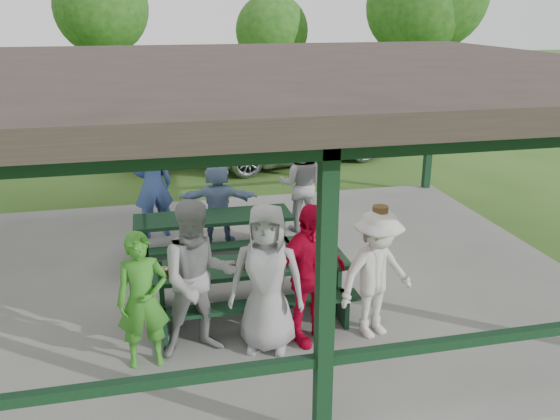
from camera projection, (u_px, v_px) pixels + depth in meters
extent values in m
plane|color=#2F551A|center=(251.00, 281.00, 9.26)|extent=(90.00, 90.00, 0.00)
cube|color=slate|center=(251.00, 278.00, 9.25)|extent=(10.00, 8.00, 0.10)
cube|color=black|center=(325.00, 301.00, 5.24)|extent=(0.15, 0.15, 3.00)
cube|color=black|center=(217.00, 133.00, 12.25)|extent=(0.15, 0.15, 3.00)
cube|color=black|center=(431.00, 123.00, 13.26)|extent=(0.15, 0.15, 3.00)
cube|color=black|center=(47.00, 396.00, 4.93)|extent=(4.65, 0.10, 0.10)
cube|color=black|center=(552.00, 330.00, 5.94)|extent=(4.65, 0.10, 0.10)
cube|color=black|center=(100.00, 167.00, 11.93)|extent=(4.65, 0.10, 0.10)
cube|color=black|center=(328.00, 155.00, 12.95)|extent=(4.65, 0.10, 0.10)
cube|color=black|center=(329.00, 146.00, 4.79)|extent=(9.80, 0.15, 0.20)
cube|color=black|center=(215.00, 63.00, 11.79)|extent=(9.80, 0.15, 0.20)
cube|color=#2E2521|center=(248.00, 71.00, 8.22)|extent=(10.60, 8.60, 0.24)
cube|color=black|center=(249.00, 266.00, 7.84)|extent=(2.67, 0.75, 0.06)
cube|color=black|center=(257.00, 305.00, 7.43)|extent=(2.67, 0.28, 0.05)
cube|color=black|center=(242.00, 269.00, 8.45)|extent=(2.67, 0.28, 0.05)
cube|color=black|center=(162.00, 298.00, 7.71)|extent=(0.06, 0.70, 0.75)
cube|color=black|center=(331.00, 281.00, 8.20)|extent=(0.06, 0.70, 0.75)
cube|color=black|center=(163.00, 308.00, 7.76)|extent=(0.06, 1.39, 0.45)
cube|color=black|center=(331.00, 291.00, 8.25)|extent=(0.06, 1.39, 0.45)
cube|color=black|center=(213.00, 217.00, 9.63)|extent=(2.55, 0.75, 0.06)
cube|color=black|center=(218.00, 247.00, 9.22)|extent=(2.55, 0.28, 0.05)
cube|color=black|center=(210.00, 223.00, 10.24)|extent=(2.55, 0.28, 0.05)
cube|color=black|center=(146.00, 243.00, 9.52)|extent=(0.06, 0.70, 0.75)
cube|color=black|center=(279.00, 232.00, 9.98)|extent=(0.06, 0.70, 0.75)
cube|color=black|center=(147.00, 251.00, 9.56)|extent=(0.06, 1.39, 0.45)
cube|color=black|center=(279.00, 240.00, 10.03)|extent=(0.06, 1.39, 0.45)
cylinder|color=white|center=(165.00, 271.00, 7.60)|extent=(0.22, 0.22, 0.01)
torus|color=#A26239|center=(162.00, 270.00, 7.56)|extent=(0.10, 0.10, 0.03)
torus|color=#A26239|center=(168.00, 270.00, 7.58)|extent=(0.10, 0.10, 0.03)
torus|color=#A26239|center=(164.00, 268.00, 7.63)|extent=(0.10, 0.10, 0.03)
cylinder|color=white|center=(223.00, 266.00, 7.76)|extent=(0.22, 0.22, 0.01)
torus|color=#A26239|center=(221.00, 265.00, 7.72)|extent=(0.10, 0.10, 0.03)
torus|color=#A26239|center=(227.00, 264.00, 7.74)|extent=(0.10, 0.10, 0.03)
torus|color=#A26239|center=(223.00, 263.00, 7.79)|extent=(0.10, 0.10, 0.03)
cylinder|color=white|center=(274.00, 261.00, 7.90)|extent=(0.22, 0.22, 0.01)
torus|color=#A26239|center=(271.00, 260.00, 7.87)|extent=(0.10, 0.10, 0.03)
torus|color=#A26239|center=(277.00, 260.00, 7.88)|extent=(0.10, 0.10, 0.03)
torus|color=#A26239|center=(273.00, 258.00, 7.94)|extent=(0.10, 0.10, 0.03)
cylinder|color=white|center=(322.00, 256.00, 8.04)|extent=(0.22, 0.22, 0.01)
torus|color=#A26239|center=(320.00, 256.00, 8.01)|extent=(0.10, 0.10, 0.03)
torus|color=#A26239|center=(326.00, 255.00, 8.03)|extent=(0.10, 0.10, 0.03)
torus|color=#A26239|center=(321.00, 254.00, 8.08)|extent=(0.10, 0.10, 0.03)
cylinder|color=#381E0F|center=(166.00, 274.00, 7.42)|extent=(0.06, 0.06, 0.10)
cylinder|color=#381E0F|center=(234.00, 267.00, 7.60)|extent=(0.06, 0.06, 0.10)
cylinder|color=#381E0F|center=(246.00, 266.00, 7.63)|extent=(0.06, 0.06, 0.10)
cylinder|color=#381E0F|center=(286.00, 262.00, 7.75)|extent=(0.06, 0.06, 0.10)
cylinder|color=#381E0F|center=(322.00, 259.00, 7.85)|extent=(0.06, 0.06, 0.10)
cone|color=white|center=(173.00, 261.00, 7.79)|extent=(0.09, 0.09, 0.10)
cone|color=white|center=(187.00, 260.00, 7.83)|extent=(0.09, 0.09, 0.10)
cone|color=white|center=(194.00, 259.00, 7.85)|extent=(0.09, 0.09, 0.10)
cone|color=white|center=(287.00, 251.00, 8.12)|extent=(0.09, 0.09, 0.10)
cone|color=white|center=(311.00, 248.00, 8.19)|extent=(0.09, 0.09, 0.10)
imported|color=#368724|center=(143.00, 300.00, 6.71)|extent=(0.61, 0.41, 1.63)
imported|color=gray|center=(199.00, 279.00, 6.90)|extent=(1.02, 0.84, 1.92)
imported|color=#969698|center=(267.00, 279.00, 7.01)|extent=(1.04, 0.84, 1.84)
imported|color=red|center=(308.00, 275.00, 7.16)|extent=(1.14, 0.73, 1.80)
imported|color=silver|center=(377.00, 274.00, 7.33)|extent=(1.21, 0.92, 1.67)
cylinder|color=#53371C|center=(380.00, 215.00, 7.07)|extent=(0.40, 0.40, 0.02)
cylinder|color=#53371C|center=(380.00, 211.00, 7.05)|extent=(0.24, 0.24, 0.11)
imported|color=#7C94C0|center=(218.00, 202.00, 10.33)|extent=(1.44, 0.67, 1.49)
imported|color=#3F5AA4|center=(153.00, 185.00, 10.51)|extent=(0.80, 0.61, 1.94)
imported|color=gray|center=(301.00, 184.00, 10.87)|extent=(1.03, 0.92, 1.76)
imported|color=silver|center=(294.00, 133.00, 16.39)|extent=(5.95, 3.76, 1.53)
cube|color=#1A4D93|center=(175.00, 138.00, 15.78)|extent=(2.92, 2.11, 0.11)
cube|color=#1A4D93|center=(185.00, 133.00, 15.17)|extent=(2.51, 0.92, 0.38)
cube|color=#1A4D93|center=(166.00, 125.00, 16.23)|extent=(2.51, 0.92, 0.38)
cube|color=#1A4D93|center=(126.00, 135.00, 15.04)|extent=(0.49, 1.26, 0.38)
cube|color=#1A4D93|center=(220.00, 124.00, 16.36)|extent=(0.49, 1.26, 0.38)
cylinder|color=black|center=(156.00, 162.00, 14.91)|extent=(0.73, 0.40, 0.72)
cylinder|color=yellow|center=(156.00, 162.00, 14.91)|extent=(0.32, 0.28, 0.26)
cylinder|color=black|center=(137.00, 151.00, 16.05)|extent=(0.73, 0.40, 0.72)
cylinder|color=yellow|center=(137.00, 151.00, 16.05)|extent=(0.32, 0.28, 0.26)
cylinder|color=black|center=(216.00, 154.00, 15.77)|extent=(0.73, 0.40, 0.72)
cylinder|color=yellow|center=(216.00, 154.00, 15.77)|extent=(0.32, 0.28, 0.26)
cylinder|color=black|center=(194.00, 144.00, 16.90)|extent=(0.73, 0.40, 0.72)
cylinder|color=yellow|center=(194.00, 144.00, 16.90)|extent=(0.32, 0.28, 0.26)
cube|color=#1A4D93|center=(235.00, 134.00, 16.71)|extent=(0.91, 0.38, 0.08)
cone|color=#F2590C|center=(124.00, 131.00, 14.98)|extent=(0.14, 0.36, 0.38)
cylinder|color=#372316|center=(107.00, 72.00, 24.76)|extent=(0.36, 0.36, 2.97)
sphere|color=#184712|center=(101.00, 7.00, 23.92)|extent=(3.81, 3.81, 3.81)
cylinder|color=#372316|center=(272.00, 80.00, 24.77)|extent=(0.36, 0.36, 2.31)
sphere|color=#184712|center=(272.00, 31.00, 24.13)|extent=(2.95, 2.95, 2.95)
cylinder|color=#372316|center=(411.00, 75.00, 23.57)|extent=(0.36, 0.36, 3.00)
sphere|color=#184712|center=(416.00, 6.00, 22.73)|extent=(3.84, 3.84, 3.84)
cylinder|color=#372316|center=(427.00, 69.00, 23.91)|extent=(0.36, 0.36, 3.34)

